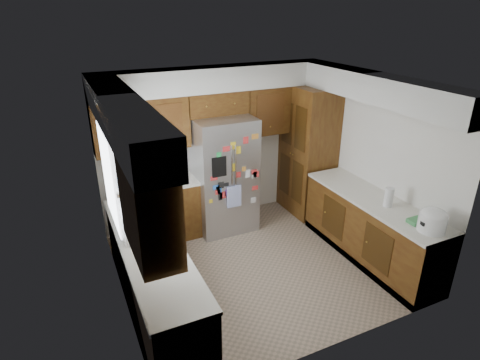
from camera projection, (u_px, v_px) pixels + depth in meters
name	position (u px, v px, depth m)	size (l,w,h in m)	color
floor	(258.00, 265.00, 5.55)	(3.60, 3.60, 0.00)	gray
room_shell	(240.00, 132.00, 5.08)	(3.64, 3.24, 2.52)	silver
left_counter_run	(159.00, 263.00, 4.87)	(1.36, 3.20, 0.92)	#43210D
right_counter_run	(370.00, 231.00, 5.56)	(0.63, 2.25, 0.92)	#43210D
pantry	(308.00, 151.00, 6.65)	(0.60, 0.90, 2.15)	#43210D
fridge	(223.00, 175.00, 6.19)	(0.90, 0.79, 1.80)	#99999E
bridge_cabinet	(216.00, 102.00, 5.94)	(0.96, 0.34, 0.35)	#43210D
fridge_top_items	(211.00, 82.00, 5.75)	(0.51, 0.31, 0.31)	#202EB0
sink_assembly	(141.00, 222.00, 4.65)	(0.52, 0.70, 0.37)	white
left_counter_clutter	(131.00, 192.00, 5.25)	(0.41, 0.79, 0.38)	black
rice_cooker	(433.00, 219.00, 4.56)	(0.32, 0.31, 0.28)	white
paper_towel	(389.00, 197.00, 5.12)	(0.11, 0.11, 0.26)	white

